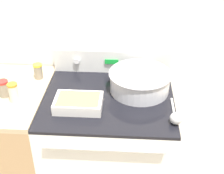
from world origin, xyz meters
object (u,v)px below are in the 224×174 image
Objects in this scene: mixing_bowl at (140,80)px; spice_jar_yellow_cap at (38,71)px; casserole_dish at (78,103)px; ladle at (176,117)px; spice_jar_red_cap at (4,88)px; spice_jar_orange_cap at (14,92)px.

mixing_bowl is 0.66m from spice_jar_yellow_cap.
mixing_bowl is 0.40m from casserole_dish.
spice_jar_yellow_cap is at bearing 155.08° from ladle.
spice_jar_yellow_cap and spice_jar_red_cap have the same top height.
spice_jar_yellow_cap is 0.99× the size of spice_jar_red_cap.
mixing_bowl is 3.74× the size of spice_jar_red_cap.
spice_jar_yellow_cap is (-0.30, 0.29, 0.03)m from casserole_dish.
casserole_dish is 0.38m from spice_jar_orange_cap.
spice_jar_orange_cap is at bearing -165.96° from mixing_bowl.
casserole_dish is at bearing 169.66° from ladle.
spice_jar_orange_cap reaches higher than mixing_bowl.
spice_jar_red_cap is (-0.08, 0.05, -0.01)m from spice_jar_orange_cap.
spice_jar_orange_cap is (-0.72, -0.18, -0.00)m from mixing_bowl.
spice_jar_red_cap is at bearing 146.79° from spice_jar_orange_cap.
casserole_dish is 2.64× the size of spice_jar_red_cap.
spice_jar_red_cap is (-0.15, -0.22, 0.00)m from spice_jar_yellow_cap.
mixing_bowl is at bearing 14.04° from spice_jar_orange_cap.
ladle is at bearing -7.58° from spice_jar_orange_cap.
ladle is at bearing -10.34° from casserole_dish.
mixing_bowl is at bearing -7.76° from spice_jar_yellow_cap.
casserole_dish is at bearing -9.34° from spice_jar_red_cap.
spice_jar_orange_cap is 1.15× the size of spice_jar_red_cap.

